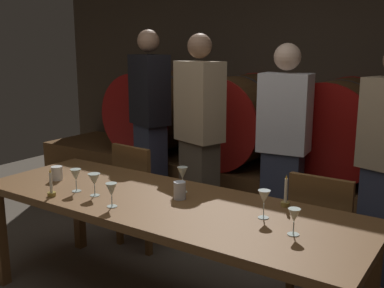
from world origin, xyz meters
name	(u,v)px	position (x,y,z in m)	size (l,w,h in m)	color
back_wall	(308,73)	(0.00, 2.68, 1.40)	(6.39, 0.24, 2.80)	#473A2D
barrel_shelf	(281,196)	(0.00, 2.13, 0.26)	(5.75, 0.90, 0.53)	brown
wine_barrel_far_left	(159,112)	(-1.46, 2.13, 0.96)	(0.87, 0.85, 0.87)	brown
wine_barrel_center_left	(236,120)	(-0.50, 2.13, 0.96)	(0.87, 0.85, 0.87)	#513319
wine_barrel_center_right	(337,130)	(0.49, 2.13, 0.96)	(0.87, 0.85, 0.87)	#513319
dining_table	(163,211)	(-0.02, 0.33, 0.68)	(2.49, 0.85, 0.75)	brown
chair_left	(141,190)	(-0.77, 1.00, 0.49)	(0.43, 0.43, 0.88)	brown
chair_right	(323,231)	(0.76, 1.01, 0.49)	(0.40, 0.40, 0.88)	brown
guest_far_left	(150,125)	(-1.09, 1.53, 0.93)	(0.44, 0.36, 1.81)	#33384C
guest_center_left	(199,141)	(-0.39, 1.31, 0.90)	(0.43, 0.34, 1.76)	brown
guest_center_right	(283,150)	(0.25, 1.53, 0.86)	(0.40, 0.28, 1.69)	#33384C
candle_left	(51,189)	(-0.64, 0.00, 0.79)	(0.05, 0.05, 0.18)	olive
candle_right	(286,198)	(0.64, 0.64, 0.80)	(0.05, 0.05, 0.19)	olive
wine_glass_far_left	(76,176)	(-0.59, 0.15, 0.85)	(0.07, 0.07, 0.15)	silver
wine_glass_left	(94,180)	(-0.42, 0.16, 0.85)	(0.08, 0.08, 0.14)	silver
wine_glass_center_left	(111,190)	(-0.20, 0.07, 0.85)	(0.07, 0.07, 0.14)	silver
wine_glass_center_right	(182,174)	(-0.01, 0.52, 0.87)	(0.07, 0.07, 0.17)	silver
wine_glass_right	(264,198)	(0.61, 0.40, 0.86)	(0.07, 0.07, 0.16)	silver
wine_glass_far_right	(294,216)	(0.83, 0.28, 0.84)	(0.06, 0.06, 0.14)	silver
cup_left	(57,173)	(-0.89, 0.26, 0.80)	(0.08, 0.08, 0.10)	white
cup_right	(180,190)	(0.05, 0.40, 0.80)	(0.07, 0.07, 0.11)	silver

